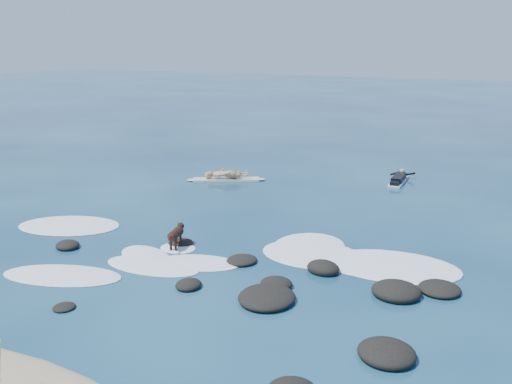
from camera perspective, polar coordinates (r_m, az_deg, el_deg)
The scene contains 6 objects.
ground at distance 16.19m, azimuth -4.46°, elevation -6.62°, with size 160.00×160.00×0.00m, color #0A2642.
reef_rocks at distance 14.18m, azimuth -6.19°, elevation -9.50°, with size 14.27×6.66×0.53m.
breaking_foam at distance 16.44m, azimuth -2.84°, elevation -6.21°, with size 14.33×7.41×0.12m.
standing_surfer_rig at distance 24.70m, azimuth -3.01°, elevation 2.87°, with size 3.15×1.97×1.96m.
paddling_surfer_rig at distance 25.29m, azimuth 14.09°, elevation 1.28°, with size 1.13×2.51×0.44m.
dog at distance 16.83m, azimuth -7.98°, elevation -4.13°, with size 0.45×1.13×0.72m.
Camera 1 is at (7.90, -12.82, 5.96)m, focal length 40.00 mm.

